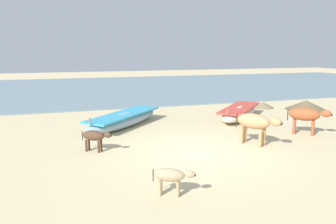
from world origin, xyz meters
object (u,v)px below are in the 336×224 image
(fishing_boat_3, at_px, (239,112))
(cow_adult_rust, at_px, (306,115))
(calf_far_dark, at_px, (94,136))
(fishing_boat_2, at_px, (124,119))
(calf_near_dun, at_px, (171,176))
(cow_second_adult_tan, at_px, (255,123))

(fishing_boat_3, relative_size, cow_adult_rust, 2.83)
(calf_far_dark, bearing_deg, fishing_boat_2, 99.66)
(fishing_boat_3, bearing_deg, cow_adult_rust, 58.46)
(fishing_boat_2, height_order, fishing_boat_3, fishing_boat_2)
(fishing_boat_3, relative_size, calf_far_dark, 4.02)
(cow_adult_rust, bearing_deg, calf_far_dark, -140.83)
(fishing_boat_3, height_order, calf_near_dun, fishing_boat_3)
(cow_adult_rust, relative_size, calf_far_dark, 1.42)
(fishing_boat_3, xyz_separation_m, calf_far_dark, (-6.76, -3.08, 0.19))
(cow_adult_rust, height_order, cow_second_adult_tan, cow_second_adult_tan)
(fishing_boat_2, relative_size, fishing_boat_3, 1.11)
(cow_adult_rust, bearing_deg, cow_second_adult_tan, -124.98)
(fishing_boat_3, distance_m, cow_adult_rust, 3.43)
(fishing_boat_2, xyz_separation_m, cow_adult_rust, (6.14, -3.29, 0.42))
(fishing_boat_2, bearing_deg, fishing_boat_3, 133.69)
(cow_adult_rust, distance_m, cow_second_adult_tan, 2.64)
(cow_adult_rust, xyz_separation_m, calf_near_dun, (-6.34, -3.44, -0.27))
(cow_adult_rust, distance_m, calf_near_dun, 7.22)
(fishing_boat_2, relative_size, calf_near_dun, 4.68)
(fishing_boat_2, distance_m, calf_near_dun, 6.74)
(fishing_boat_2, height_order, calf_far_dark, fishing_boat_2)
(fishing_boat_2, relative_size, cow_adult_rust, 3.14)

